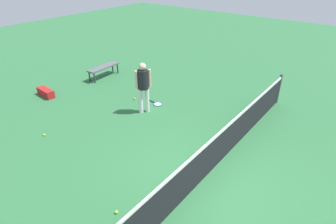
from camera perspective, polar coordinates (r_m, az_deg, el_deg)
ground_plane at (r=6.84m, az=6.79°, el=-13.38°), size 40.00×40.00×0.00m
court_net at (r=6.51m, az=7.05°, el=-10.12°), size 10.09×0.09×1.07m
player_near_side at (r=9.06m, az=-5.00°, el=5.64°), size 0.48×0.47×1.70m
tennis_racket_near_player at (r=9.96m, az=-2.18°, el=1.65°), size 0.34×0.59×0.03m
tennis_ball_by_net at (r=6.17m, az=-10.32°, el=-19.17°), size 0.07×0.07×0.07m
tennis_ball_midcourt at (r=10.34m, az=-6.72°, el=2.67°), size 0.07×0.07×0.07m
tennis_ball_baseline at (r=8.97m, az=-23.57°, el=-4.22°), size 0.07×0.07×0.07m
tennis_ball_stray_left at (r=11.55m, az=-5.00°, el=5.68°), size 0.07×0.07×0.07m
courtside_bench at (r=12.41m, az=-12.82°, el=8.65°), size 1.52×0.48×0.48m
equipment_bag at (r=11.45m, az=-23.39°, el=3.66°), size 0.33×0.82×0.28m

